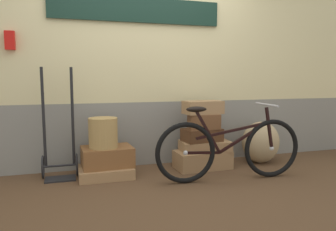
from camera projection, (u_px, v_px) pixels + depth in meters
name	position (u px, v px, depth m)	size (l,w,h in m)	color
ground	(170.00, 184.00, 3.47)	(8.80, 5.20, 0.06)	#513823
station_building	(151.00, 64.00, 4.13)	(6.80, 0.74, 2.55)	gray
suitcase_0	(106.00, 172.00, 3.64)	(0.59, 0.46, 0.11)	#9E754C
suitcase_1	(107.00, 157.00, 3.66)	(0.56, 0.40, 0.22)	brown
suitcase_2	(202.00, 159.00, 3.99)	(0.66, 0.36, 0.21)	#9E754C
suitcase_3	(205.00, 146.00, 3.99)	(0.60, 0.35, 0.12)	#9E754C
suitcase_4	(202.00, 135.00, 3.96)	(0.46, 0.28, 0.15)	#4C2D19
suitcase_5	(204.00, 122.00, 3.92)	(0.37, 0.21, 0.18)	brown
suitcase_6	(203.00, 107.00, 3.94)	(0.46, 0.25, 0.16)	#9E754C
wicker_basket	(103.00, 133.00, 3.60)	(0.32, 0.32, 0.33)	#A8844C
luggage_trolley	(60.00, 151.00, 3.60)	(0.38, 0.35, 1.22)	black
burlap_sack	(261.00, 142.00, 4.24)	(0.49, 0.42, 0.54)	tan
bicycle	(229.00, 149.00, 3.50)	(1.64, 0.46, 0.83)	black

